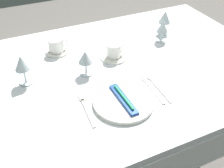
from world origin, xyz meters
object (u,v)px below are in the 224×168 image
at_px(dinner_plate, 123,102).
at_px(wine_glass_right, 163,28).
at_px(toothbrush_package, 124,99).
at_px(fork_outer, 86,109).
at_px(coffee_cup_right, 57,45).
at_px(spoon_dessert, 156,85).
at_px(spoon_soup, 150,87).
at_px(coffee_cup_left, 114,50).
at_px(wine_glass_left, 85,58).
at_px(wine_glass_centre, 165,18).
at_px(wine_glass_far, 22,64).

xyz_separation_m(dinner_plate, wine_glass_right, (0.45, 0.40, 0.08)).
height_order(dinner_plate, toothbrush_package, toothbrush_package).
height_order(fork_outer, coffee_cup_right, coffee_cup_right).
height_order(dinner_plate, spoon_dessert, dinner_plate).
relative_size(spoon_soup, coffee_cup_left, 2.05).
bearing_deg(dinner_plate, coffee_cup_left, 71.54).
bearing_deg(spoon_soup, toothbrush_package, -163.76).
height_order(coffee_cup_left, wine_glass_right, wine_glass_right).
relative_size(spoon_dessert, coffee_cup_right, 1.99).
xyz_separation_m(spoon_soup, coffee_cup_left, (-0.05, 0.30, 0.04)).
bearing_deg(coffee_cup_left, wine_glass_right, 9.15).
bearing_deg(wine_glass_left, wine_glass_centre, 19.65).
relative_size(coffee_cup_left, wine_glass_far, 0.67).
bearing_deg(coffee_cup_left, fork_outer, -131.19).
bearing_deg(wine_glass_far, coffee_cup_right, 45.07).
bearing_deg(toothbrush_package, fork_outer, 168.97).
bearing_deg(wine_glass_centre, spoon_dessert, -126.54).
distance_m(dinner_plate, wine_glass_far, 0.49).
height_order(wine_glass_centre, wine_glass_right, wine_glass_centre).
bearing_deg(coffee_cup_right, wine_glass_far, -134.93).
bearing_deg(spoon_soup, fork_outer, -177.08).
bearing_deg(spoon_dessert, wine_glass_centre, 53.46).
bearing_deg(toothbrush_package, spoon_dessert, 14.09).
xyz_separation_m(spoon_dessert, coffee_cup_left, (-0.08, 0.30, 0.04)).
distance_m(fork_outer, wine_glass_centre, 0.82).
distance_m(dinner_plate, wine_glass_left, 0.29).
relative_size(toothbrush_package, wine_glass_centre, 1.46).
bearing_deg(toothbrush_package, coffee_cup_left, 71.54).
bearing_deg(toothbrush_package, wine_glass_left, 104.74).
xyz_separation_m(toothbrush_package, wine_glass_centre, (0.52, 0.48, 0.07)).
bearing_deg(dinner_plate, wine_glass_far, 138.16).
bearing_deg(wine_glass_far, wine_glass_left, -9.77).
distance_m(wine_glass_right, wine_glass_far, 0.81).
bearing_deg(coffee_cup_left, toothbrush_package, -108.46).
relative_size(fork_outer, spoon_dessert, 0.96).
relative_size(spoon_soup, spoon_dessert, 0.96).
distance_m(toothbrush_package, fork_outer, 0.17).
bearing_deg(coffee_cup_left, spoon_soup, -80.80).
bearing_deg(fork_outer, spoon_dessert, 2.87).
xyz_separation_m(toothbrush_package, wine_glass_right, (0.45, 0.40, 0.06)).
xyz_separation_m(spoon_soup, wine_glass_centre, (0.35, 0.43, 0.10)).
xyz_separation_m(fork_outer, spoon_soup, (0.33, 0.02, -0.00)).
distance_m(wine_glass_left, wine_glass_far, 0.29).
xyz_separation_m(coffee_cup_right, wine_glass_left, (0.08, -0.26, 0.04)).
xyz_separation_m(toothbrush_package, fork_outer, (-0.16, 0.03, -0.02)).
bearing_deg(dinner_plate, coffee_cup_right, 105.71).
distance_m(wine_glass_left, wine_glass_right, 0.54).
height_order(coffee_cup_left, wine_glass_far, wine_glass_far).
bearing_deg(toothbrush_package, wine_glass_right, 41.71).
xyz_separation_m(spoon_soup, wine_glass_far, (-0.52, 0.27, 0.10)).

